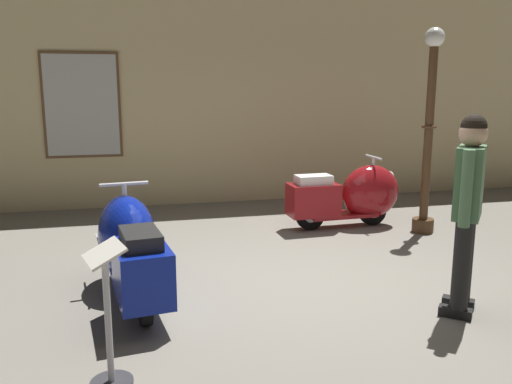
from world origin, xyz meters
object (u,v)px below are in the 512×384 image
visitor_0 (468,201)px  info_stanchion (109,328)px  scooter_0 (131,247)px  lamppost (429,133)px  scooter_1 (353,195)px

visitor_0 → info_stanchion: (-2.88, -0.47, -0.59)m
scooter_0 → visitor_0: (2.73, -1.04, 0.52)m
lamppost → visitor_0: bearing=-113.7°
visitor_0 → info_stanchion: size_ratio=1.77×
scooter_0 → scooter_1: 3.48m
visitor_0 → scooter_0: bearing=18.8°
lamppost → info_stanchion: size_ratio=2.74×
scooter_0 → scooter_1: bearing=-66.2°
scooter_1 → visitor_0: (-0.24, -2.85, 0.54)m
info_stanchion → visitor_0: bearing=9.3°
scooter_1 → visitor_0: size_ratio=0.95×
lamppost → visitor_0: (-1.04, -2.38, -0.33)m
lamppost → scooter_1: bearing=149.3°
visitor_0 → info_stanchion: bearing=48.9°
scooter_0 → info_stanchion: scooter_0 is taller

